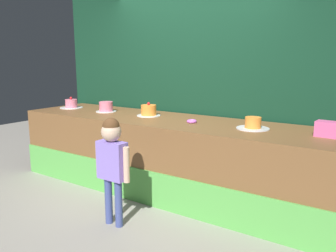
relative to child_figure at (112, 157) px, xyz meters
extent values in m
plane|color=gray|center=(-0.07, 0.56, -0.70)|extent=(12.00, 12.00, 0.00)
cube|color=brown|center=(-0.07, 1.08, -0.25)|extent=(4.20, 1.04, 0.91)
cube|color=#59B24C|center=(-0.07, 0.55, -0.50)|extent=(4.20, 0.02, 0.41)
cube|color=#113823|center=(-0.07, 1.70, 0.69)|extent=(4.55, 0.08, 2.80)
cylinder|color=#3F4C8C|center=(-0.07, 0.00, -0.46)|extent=(0.08, 0.08, 0.48)
cylinder|color=#3F4C8C|center=(0.07, 0.00, -0.46)|extent=(0.08, 0.08, 0.48)
cube|color=#8C72D8|center=(0.00, 0.00, -0.03)|extent=(0.30, 0.14, 0.38)
cylinder|color=beige|center=(-0.18, 0.00, -0.05)|extent=(0.06, 0.06, 0.34)
cylinder|color=beige|center=(0.18, 0.00, -0.05)|extent=(0.06, 0.06, 0.34)
sphere|color=beige|center=(0.00, 0.00, 0.25)|extent=(0.19, 0.19, 0.19)
sphere|color=brown|center=(0.00, 0.00, 0.30)|extent=(0.16, 0.16, 0.16)
cube|color=#E95C9B|center=(1.72, 1.12, 0.28)|extent=(0.21, 0.16, 0.15)
torus|color=#CC66D8|center=(0.29, 1.04, 0.23)|extent=(0.12, 0.12, 0.04)
cylinder|color=white|center=(-1.85, 1.10, 0.21)|extent=(0.34, 0.34, 0.01)
cylinder|color=pink|center=(-1.85, 1.10, 0.28)|extent=(0.18, 0.18, 0.12)
sphere|color=red|center=(-1.85, 1.10, 0.36)|extent=(0.04, 0.04, 0.04)
cylinder|color=white|center=(-1.14, 1.11, 0.21)|extent=(0.28, 0.28, 0.01)
cylinder|color=pink|center=(-1.14, 1.11, 0.28)|extent=(0.19, 0.19, 0.13)
cylinder|color=white|center=(-0.42, 1.16, 0.21)|extent=(0.31, 0.31, 0.01)
cylinder|color=orange|center=(-0.42, 1.16, 0.28)|extent=(0.20, 0.20, 0.13)
sphere|color=red|center=(-0.42, 1.16, 0.37)|extent=(0.04, 0.04, 0.04)
cylinder|color=silver|center=(1.00, 1.09, 0.21)|extent=(0.35, 0.35, 0.01)
cylinder|color=orange|center=(1.00, 1.09, 0.28)|extent=(0.17, 0.17, 0.12)
camera|label=1|loc=(2.18, -2.30, 0.92)|focal=35.87mm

